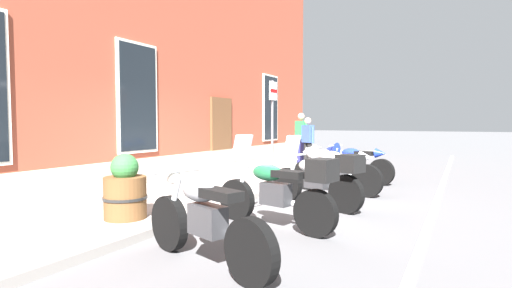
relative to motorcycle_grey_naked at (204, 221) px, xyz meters
name	(u,v)px	position (x,y,z in m)	size (l,w,h in m)	color
ground_plane	(252,201)	(3.28, 1.21, -0.49)	(140.00, 140.00, 0.00)	#4C4C4F
sidewalk	(190,192)	(3.28, 2.70, -0.43)	(26.82, 2.99, 0.12)	gray
lane_stripe	(430,220)	(3.28, -1.99, -0.49)	(26.82, 0.12, 0.01)	silver
brick_pub_facade	(55,13)	(3.28, 7.01, 3.88)	(20.82, 5.72, 8.76)	brown
motorcycle_grey_naked	(204,221)	(0.00, 0.00, 0.00)	(0.87, 2.04, 0.99)	black
motorcycle_green_touring	(279,190)	(1.70, -0.10, 0.07)	(0.81, 2.06, 1.35)	black
motorcycle_silver_touring	(319,178)	(3.31, -0.16, 0.05)	(0.95, 1.93, 1.29)	black
motorcycle_white_sport	(332,167)	(4.92, 0.10, 0.08)	(0.72, 2.12, 1.04)	black
motorcycle_blue_sport	(352,161)	(6.70, 0.12, 0.06)	(0.79, 2.08, 1.00)	black
pedestrian_blue_top	(308,139)	(8.42, 1.97, 0.51)	(0.38, 0.52, 1.58)	black
pedestrian_striped_shirt	(301,135)	(9.14, 2.48, 0.62)	(0.36, 0.63, 1.74)	#1E1E4C
parking_sign	(273,116)	(5.12, 1.64, 1.20)	(0.36, 0.07, 2.42)	#4C4C51
barrel_planter	(125,191)	(0.76, 1.96, 0.03)	(0.64, 0.64, 0.96)	brown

